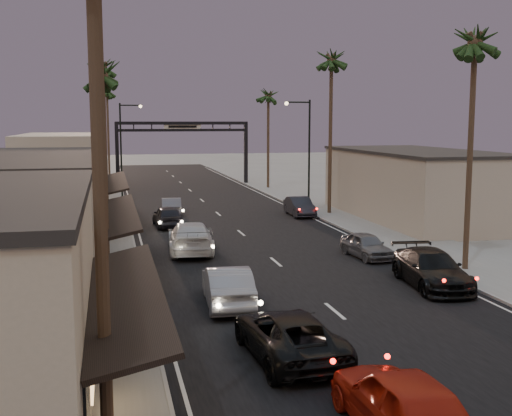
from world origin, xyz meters
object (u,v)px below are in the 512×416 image
palm_lc (102,68)px  oncoming_red (403,403)px  oncoming_silver (227,286)px  palm_rc (268,92)px  streetlight_left (124,143)px  curbside_black (431,269)px  oncoming_pickup (289,335)px  palm_ld (103,62)px  streetlight_right (306,147)px  arch (183,137)px  palm_far (107,87)px  palm_ra (475,33)px  palm_rb (332,54)px

palm_lc → oncoming_red: 29.29m
palm_lc → oncoming_silver: bearing=-73.0°
palm_lc → palm_rc: size_ratio=1.00×
streetlight_left → curbside_black: 38.71m
streetlight_left → oncoming_pickup: bearing=-85.0°
palm_ld → palm_rc: palm_ld is taller
streetlight_right → streetlight_left: same height
arch → streetlight_right: streetlight_right is taller
palm_lc → oncoming_red: palm_lc is taller
palm_lc → palm_far: palm_far is taller
streetlight_right → oncoming_silver: bearing=-114.1°
palm_ra → oncoming_pickup: (-11.71, -9.35, -10.69)m
curbside_black → oncoming_pickup: bearing=-134.9°
oncoming_red → palm_ra: bearing=-126.6°
streetlight_left → palm_lc: (-1.68, -22.00, 5.14)m
palm_lc → curbside_black: 22.33m
palm_lc → oncoming_pickup: bearing=-75.6°
palm_far → oncoming_silver: (4.38, -57.26, -10.64)m
arch → palm_rb: bearing=-71.7°
palm_lc → palm_far: size_ratio=0.92×
oncoming_pickup → palm_ld: bearing=-85.4°
palm_lc → oncoming_red: (6.67, -26.85, -9.61)m
oncoming_silver → oncoming_pickup: bearing=101.5°
palm_lc → oncoming_silver: 18.66m
palm_rb → curbside_black: (-3.12, -22.40, -11.61)m
palm_rc → arch: bearing=145.1°
palm_ld → curbside_black: size_ratio=2.55×
palm_rb → oncoming_red: bearing=-106.8°
arch → oncoming_silver: arch is taller
oncoming_silver → oncoming_red: bearing=103.7°
streetlight_left → oncoming_red: 49.31m
streetlight_right → palm_far: (-15.22, 33.00, 6.11)m
curbside_black → arch: bearing=102.6°
palm_ld → palm_far: 23.02m
arch → palm_lc: 35.41m
streetlight_right → oncoming_silver: (-10.84, -24.26, -4.52)m
palm_ld → palm_ra: size_ratio=1.08×
palm_ld → palm_rb: bearing=-32.6°
streetlight_right → palm_far: 36.85m
palm_ra → oncoming_pickup: size_ratio=2.44×
palm_ra → palm_rc: bearing=90.0°
palm_rc → palm_ld: bearing=-152.4°
streetlight_right → oncoming_pickup: (-10.03, -30.35, -4.58)m
streetlight_left → palm_lc: size_ratio=0.74×
palm_ld → curbside_black: (14.08, -33.40, -11.61)m
streetlight_left → palm_ra: palm_ra is taller
oncoming_silver → curbside_black: bearing=-170.8°
palm_rb → oncoming_red: (-10.53, -34.85, -11.56)m
palm_ra → oncoming_red: bearing=-125.4°
palm_ra → oncoming_silver: (-12.52, -3.26, -10.64)m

